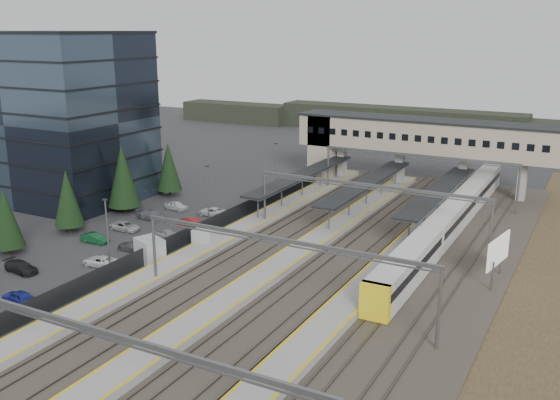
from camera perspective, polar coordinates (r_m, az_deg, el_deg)
The scene contains 15 objects.
ground at distance 68.59m, azimuth -5.72°, elevation -5.70°, with size 220.00×220.00×0.00m, color #2B2B2D.
office_building at distance 97.76m, azimuth -19.82°, elevation 7.20°, with size 24.30×18.30×24.30m.
conifer_row at distance 78.51m, azimuth -20.91°, elevation -0.22°, with size 4.42×49.82×9.50m.
car_park at distance 72.06m, azimuth -17.75°, elevation -4.83°, with size 10.33×44.50×1.29m.
lampposts at distance 72.69m, azimuth -10.52°, elevation -1.05°, with size 0.50×53.25×8.07m.
fence at distance 75.64m, azimuth -7.74°, elevation -2.93°, with size 0.08×90.00×2.00m.
relay_cabin_near at distance 69.56m, azimuth -11.81°, elevation -4.51°, with size 3.76×3.30×2.60m.
relay_cabin_far at distance 72.68m, azimuth -6.85°, elevation -3.54°, with size 2.64×2.25×2.30m.
rail_corridor at distance 68.26m, azimuth 3.20°, elevation -5.49°, with size 34.00×90.00×0.92m.
canopies at distance 87.52m, azimuth 7.95°, elevation 1.58°, with size 23.10×30.00×3.28m.
footbridge at distance 100.47m, azimuth 11.42°, elevation 5.54°, with size 40.40×6.40×11.20m.
gantries at distance 63.66m, azimuth 4.69°, elevation -1.65°, with size 28.40×62.28×7.17m.
train at distance 79.41m, azimuth 15.30°, elevation -1.77°, with size 2.65×55.44×3.34m.
billboard at distance 65.35m, azimuth 19.33°, elevation -4.54°, with size 1.14×5.77×4.92m.
treeline_far at distance 147.33m, azimuth 23.18°, elevation 5.71°, with size 170.00×19.00×7.00m.
Camera 1 is at (36.01, -52.95, 24.59)m, focal length 40.00 mm.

